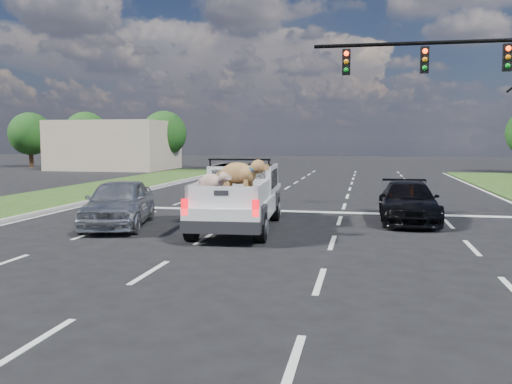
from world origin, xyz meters
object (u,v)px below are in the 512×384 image
pickup_truck (239,195)px  silver_sedan (119,203)px  traffic_signal (500,83)px  black_coupe (408,202)px

pickup_truck → silver_sedan: (-3.79, -0.38, -0.26)m
traffic_signal → black_coupe: bearing=-144.9°
pickup_truck → black_coupe: size_ratio=1.28×
pickup_truck → silver_sedan: pickup_truck is taller
pickup_truck → silver_sedan: 3.82m
silver_sedan → black_coupe: bearing=4.5°
pickup_truck → black_coupe: bearing=21.4°
traffic_signal → black_coupe: 5.64m
pickup_truck → black_coupe: 5.77m
traffic_signal → silver_sedan: traffic_signal is taller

